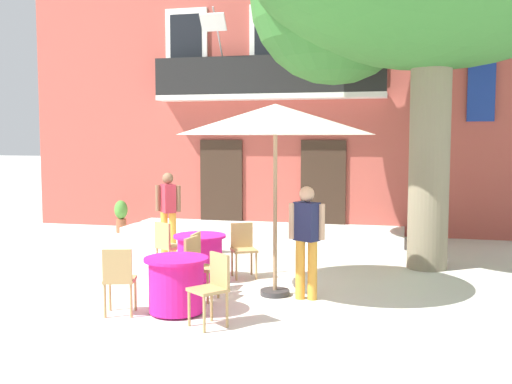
# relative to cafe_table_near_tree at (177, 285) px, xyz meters

# --- Properties ---
(ground_plane) EXTENTS (120.00, 120.00, 0.00)m
(ground_plane) POSITION_rel_cafe_table_near_tree_xyz_m (-0.60, 2.27, -0.39)
(ground_plane) COLOR silver
(building_facade) EXTENTS (13.00, 5.09, 7.50)m
(building_facade) POSITION_rel_cafe_table_near_tree_xyz_m (-0.30, 9.26, 3.36)
(building_facade) COLOR #B24C42
(building_facade) RESTS_ON ground
(entrance_step_platform) EXTENTS (6.51, 1.83, 0.25)m
(entrance_step_platform) POSITION_rel_cafe_table_near_tree_xyz_m (-0.30, 6.36, -0.27)
(entrance_step_platform) COLOR silver
(entrance_step_platform) RESTS_ON ground
(cafe_table_near_tree) EXTENTS (0.86, 0.86, 0.76)m
(cafe_table_near_tree) POSITION_rel_cafe_table_near_tree_xyz_m (0.00, 0.00, 0.00)
(cafe_table_near_tree) COLOR #DB1984
(cafe_table_near_tree) RESTS_ON ground
(cafe_chair_near_tree_0) EXTENTS (0.56, 0.56, 0.91)m
(cafe_chair_near_tree_0) POSITION_rel_cafe_table_near_tree_xyz_m (0.64, -0.40, 0.14)
(cafe_chair_near_tree_0) COLOR tan
(cafe_chair_near_tree_0) RESTS_ON ground
(cafe_chair_near_tree_1) EXTENTS (0.46, 0.46, 0.91)m
(cafe_chair_near_tree_1) POSITION_rel_cafe_table_near_tree_xyz_m (0.04, 0.75, 0.14)
(cafe_chair_near_tree_1) COLOR tan
(cafe_chair_near_tree_1) RESTS_ON ground
(cafe_chair_near_tree_2) EXTENTS (0.50, 0.50, 0.91)m
(cafe_chair_near_tree_2) POSITION_rel_cafe_table_near_tree_xyz_m (-0.70, -0.28, 0.14)
(cafe_chair_near_tree_2) COLOR tan
(cafe_chair_near_tree_2) RESTS_ON ground
(cafe_table_middle) EXTENTS (0.86, 0.86, 0.76)m
(cafe_table_middle) POSITION_rel_cafe_table_near_tree_xyz_m (-0.32, 1.88, 0.00)
(cafe_table_middle) COLOR #DB1984
(cafe_table_middle) RESTS_ON ground
(cafe_chair_middle_0) EXTENTS (0.54, 0.54, 0.91)m
(cafe_chair_middle_0) POSITION_rel_cafe_table_near_tree_xyz_m (-1.02, 2.18, 0.14)
(cafe_chair_middle_0) COLOR tan
(cafe_chair_middle_0) RESTS_ON ground
(cafe_chair_middle_1) EXTENTS (0.41, 0.41, 0.91)m
(cafe_chair_middle_1) POSITION_rel_cafe_table_near_tree_xyz_m (-0.23, 1.13, 0.14)
(cafe_chair_middle_1) COLOR tan
(cafe_chair_middle_1) RESTS_ON ground
(cafe_chair_middle_2) EXTENTS (0.54, 0.54, 0.91)m
(cafe_chair_middle_2) POSITION_rel_cafe_table_near_tree_xyz_m (0.30, 2.30, 0.14)
(cafe_chair_middle_2) COLOR tan
(cafe_chair_middle_2) RESTS_ON ground
(cafe_umbrella) EXTENTS (2.90, 2.90, 2.85)m
(cafe_umbrella) POSITION_rel_cafe_table_near_tree_xyz_m (1.08, 1.24, 2.22)
(cafe_umbrella) COLOR #997A56
(cafe_umbrella) RESTS_ON ground
(ground_planter_left) EXTENTS (0.33, 0.33, 0.81)m
(ground_planter_left) POSITION_rel_cafe_table_near_tree_xyz_m (-3.90, 6.24, 0.06)
(ground_planter_left) COLOR #995638
(ground_planter_left) RESTS_ON ground
(pedestrian_near_entrance) EXTENTS (0.53, 0.40, 1.67)m
(pedestrian_near_entrance) POSITION_rel_cafe_table_near_tree_xyz_m (-1.61, 3.69, 0.55)
(pedestrian_near_entrance) COLOR gold
(pedestrian_near_entrance) RESTS_ON ground
(pedestrian_mid_plaza) EXTENTS (0.53, 0.36, 1.66)m
(pedestrian_mid_plaza) POSITION_rel_cafe_table_near_tree_xyz_m (1.58, 1.13, 0.55)
(pedestrian_mid_plaza) COLOR gold
(pedestrian_mid_plaza) RESTS_ON ground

